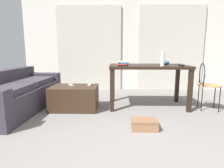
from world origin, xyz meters
TOP-DOWN VIEW (x-y plane):
  - ground_plane at (0.00, 1.35)m, footprint 8.39×8.39m
  - wall_back at (0.00, 3.50)m, footprint 5.65×0.10m
  - curtains at (0.00, 3.41)m, footprint 3.86×0.03m
  - couch at (-2.09, 1.52)m, footprint 0.90×2.06m
  - coffee_table at (-1.10, 1.60)m, footprint 0.81×0.58m
  - craft_table at (0.24, 1.82)m, footprint 1.42×0.79m
  - wire_chair at (1.23, 1.64)m, footprint 0.40×0.42m
  - bottle_near at (0.43, 1.52)m, footprint 0.07×0.07m
  - bowl at (0.58, 1.91)m, footprint 0.15×0.15m
  - book_stack at (-0.23, 1.68)m, footprint 0.21×0.31m
  - tv_remote_on_table at (0.75, 1.54)m, footprint 0.06×0.16m
  - scissors at (0.08, 2.05)m, footprint 0.06×0.12m
  - tv_remote_primary at (-0.83, 1.70)m, footprint 0.06×0.15m
  - tv_remote_secondary at (-1.17, 1.66)m, footprint 0.14×0.18m
  - shoebox at (0.03, 0.71)m, footprint 0.35×0.23m

SIDE VIEW (x-z plane):
  - ground_plane at x=0.00m, z-range 0.00..0.00m
  - shoebox at x=0.03m, z-range 0.00..0.14m
  - coffee_table at x=-1.10m, z-range 0.00..0.42m
  - couch at x=-2.09m, z-range -0.06..0.63m
  - tv_remote_secondary at x=-1.17m, z-range 0.42..0.43m
  - tv_remote_primary at x=-0.83m, z-range 0.42..0.44m
  - wire_chair at x=1.23m, z-range 0.10..0.93m
  - craft_table at x=0.24m, z-range 0.29..1.07m
  - scissors at x=0.08m, z-range 0.78..0.79m
  - tv_remote_on_table at x=0.75m, z-range 0.78..0.80m
  - book_stack at x=-0.23m, z-range 0.78..0.85m
  - bowl at x=0.58m, z-range 0.78..0.86m
  - bottle_near at x=0.43m, z-range 0.76..1.03m
  - curtains at x=0.00m, z-range 0.00..2.20m
  - wall_back at x=0.00m, z-range 0.00..2.55m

